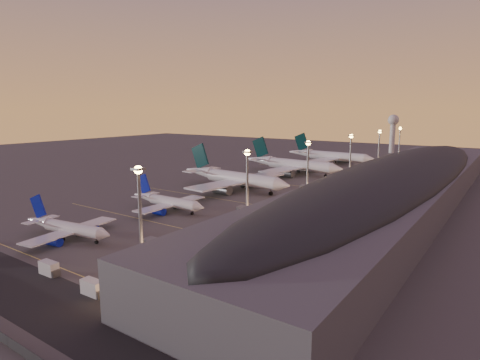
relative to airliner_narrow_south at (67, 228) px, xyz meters
name	(u,v)px	position (x,y,z in m)	size (l,w,h in m)	color
ground	(161,218)	(6.60, 31.14, -3.11)	(700.00, 700.00, 0.00)	#474441
airliner_narrow_south	(67,228)	(0.00, 0.00, 0.00)	(33.68, 30.35, 12.03)	silver
airliner_narrow_north	(167,201)	(0.45, 40.39, 0.17)	(35.37, 31.44, 12.70)	silver
airliner_wide_near	(233,178)	(-3.04, 87.09, 2.16)	(63.96, 58.58, 20.46)	silver
airliner_wide_mid	(291,164)	(-1.95, 143.37, 2.22)	(64.75, 59.16, 20.71)	silver
airliner_wide_far	(329,156)	(-0.64, 197.00, 2.15)	(63.91, 58.34, 20.44)	silver
terminal_building	(401,181)	(68.44, 103.61, 5.67)	(56.35, 255.00, 17.46)	#505156
light_masts	(334,157)	(42.60, 96.14, 14.44)	(2.20, 217.20, 25.90)	gray
radar_tower	(393,127)	(16.60, 291.14, 18.76)	(9.00, 9.00, 32.50)	silver
lane_markings	(229,197)	(6.60, 71.14, -3.10)	(90.00, 180.36, 0.00)	#D8C659
baggage_tug_a	(118,268)	(31.95, -7.10, -2.59)	(4.09, 2.98, 1.14)	gold
baggage_tug_b	(166,254)	(34.47, 6.10, -2.67)	(3.47, 2.50, 0.97)	gold
baggage_tug_c	(203,227)	(26.59, 30.09, -2.63)	(3.75, 2.13, 1.05)	gold
catering_truck_a	(50,269)	(21.09, -17.47, -1.68)	(5.51, 2.33, 3.06)	silver
catering_truck_b	(93,288)	(38.08, -17.98, -1.65)	(5.62, 2.36, 3.13)	silver
baggage_tug_d	(192,234)	(28.57, 22.71, -2.67)	(2.74, 3.42, 0.97)	gold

